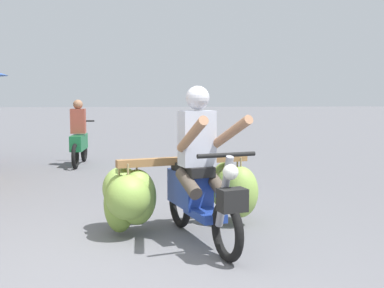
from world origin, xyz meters
TOP-DOWN VIEW (x-y plane):
  - ground_plane at (0.00, 0.00)m, footprint 120.00×120.00m
  - motorbike_main_loaded at (0.50, 1.26)m, footprint 1.81×1.95m
  - motorbike_distant_ahead_left at (-1.36, 6.38)m, footprint 0.50×1.62m

SIDE VIEW (x-z plane):
  - ground_plane at x=0.00m, z-range 0.00..0.00m
  - motorbike_main_loaded at x=0.50m, z-range -0.30..1.28m
  - motorbike_distant_ahead_left at x=-1.36m, z-range -0.13..1.27m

